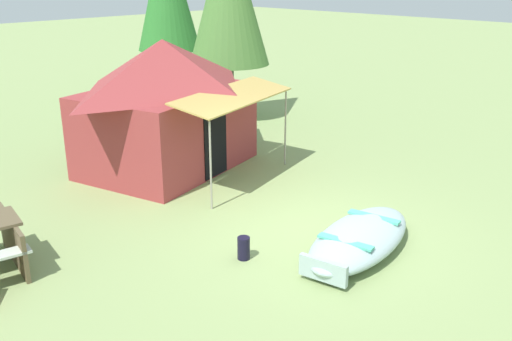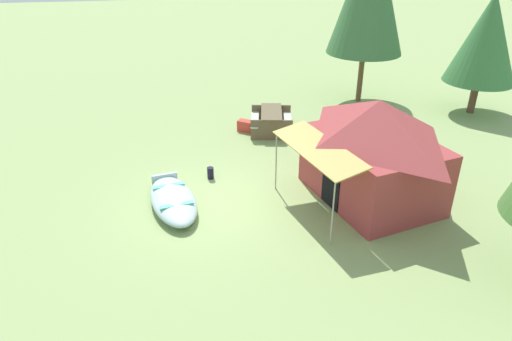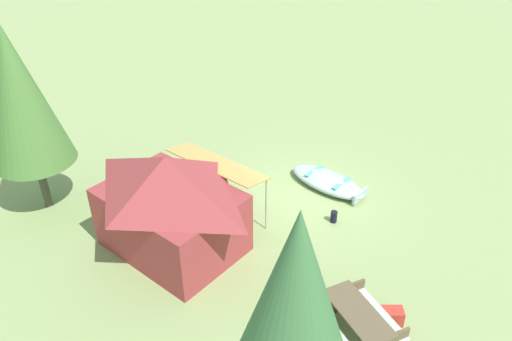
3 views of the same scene
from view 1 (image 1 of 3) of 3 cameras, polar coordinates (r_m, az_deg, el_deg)
ground_plane at (r=9.38m, az=4.96°, el=-5.89°), size 80.00×80.00×0.00m
beached_rowboat at (r=8.71m, az=10.32°, el=-6.71°), size 2.73×1.54×0.40m
canvas_cabin_tent at (r=11.96m, az=-9.05°, el=6.69°), size 4.14×4.16×2.70m
fuel_can at (r=8.38m, az=-1.25°, el=-7.78°), size 0.21×0.21×0.34m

